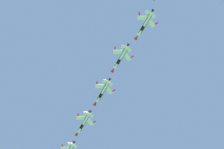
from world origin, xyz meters
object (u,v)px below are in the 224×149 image
at_px(fighter_jet_left_outer, 120,58).
at_px(fighter_jet_right_outer, 144,24).
at_px(fighter_jet_left_wing, 83,123).
at_px(fighter_jet_right_wing, 102,92).

bearing_deg(fighter_jet_left_outer, fighter_jet_right_outer, -85.10).
bearing_deg(fighter_jet_left_outer, fighter_jet_left_wing, 88.62).
bearing_deg(fighter_jet_right_wing, fighter_jet_right_outer, -88.54).
xyz_separation_m(fighter_jet_left_outer, fighter_jet_right_outer, (19.21, -1.88, -0.02)).
relative_size(fighter_jet_left_wing, fighter_jet_left_outer, 1.00).
relative_size(fighter_jet_left_wing, fighter_jet_right_outer, 1.00).
height_order(fighter_jet_left_wing, fighter_jet_right_outer, fighter_jet_left_wing).
relative_size(fighter_jet_right_wing, fighter_jet_left_outer, 1.00).
xyz_separation_m(fighter_jet_right_wing, fighter_jet_right_outer, (37.63, -5.98, 1.10)).
bearing_deg(fighter_jet_left_wing, fighter_jet_right_wing, -90.76).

